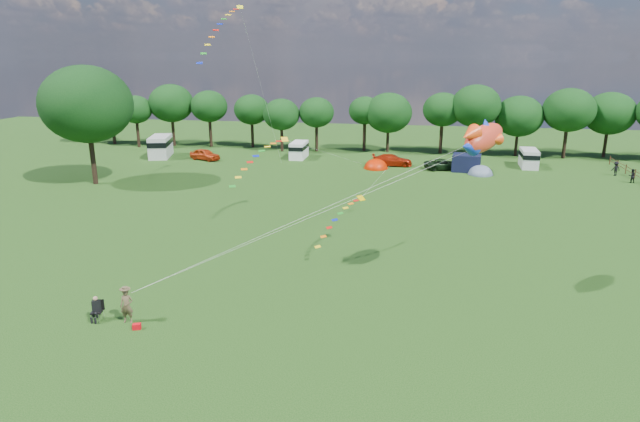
% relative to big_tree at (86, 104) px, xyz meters
% --- Properties ---
extents(ground_plane, '(180.00, 180.00, 0.00)m').
position_rel_big_tree_xyz_m(ground_plane, '(30.00, -28.00, -9.02)').
color(ground_plane, black).
rests_on(ground_plane, ground).
extents(tree_line, '(102.98, 10.98, 10.27)m').
position_rel_big_tree_xyz_m(tree_line, '(35.30, 26.99, -2.67)').
color(tree_line, black).
rests_on(tree_line, ground).
extents(big_tree, '(10.00, 10.00, 13.28)m').
position_rel_big_tree_xyz_m(big_tree, '(0.00, 0.00, 0.00)').
color(big_tree, black).
rests_on(big_tree, ground).
extents(car_a, '(5.07, 3.47, 1.57)m').
position_rel_big_tree_xyz_m(car_a, '(6.72, 16.23, -8.23)').
color(car_a, '#B4320F').
rests_on(car_a, ground).
extents(car_c, '(5.34, 2.69, 1.54)m').
position_rel_big_tree_xyz_m(car_c, '(33.00, 16.74, -8.25)').
color(car_c, '#A11E07').
rests_on(car_c, ground).
extents(car_d, '(5.45, 3.71, 1.36)m').
position_rel_big_tree_xyz_m(car_d, '(39.70, 15.52, -8.34)').
color(car_d, black).
rests_on(car_d, ground).
extents(campervan_a, '(4.28, 6.68, 3.03)m').
position_rel_big_tree_xyz_m(campervan_a, '(-0.52, 17.39, -7.39)').
color(campervan_a, silver).
rests_on(campervan_a, ground).
extents(campervan_b, '(2.10, 4.78, 2.33)m').
position_rel_big_tree_xyz_m(campervan_b, '(19.48, 20.14, -7.77)').
color(campervan_b, white).
rests_on(campervan_b, ground).
extents(campervan_d, '(2.30, 4.92, 2.36)m').
position_rel_big_tree_xyz_m(campervan_d, '(50.80, 19.22, -7.75)').
color(campervan_d, silver).
rests_on(campervan_d, ground).
extents(tent_orange, '(3.18, 3.48, 2.49)m').
position_rel_big_tree_xyz_m(tent_orange, '(31.03, 14.68, -9.00)').
color(tent_orange, '#C31E00').
rests_on(tent_orange, ground).
extents(tent_greyblue, '(3.08, 3.38, 2.29)m').
position_rel_big_tree_xyz_m(tent_greyblue, '(44.12, 13.25, -9.00)').
color(tent_greyblue, slate).
rests_on(tent_greyblue, ground).
extents(awning_navy, '(3.78, 3.24, 2.14)m').
position_rel_big_tree_xyz_m(awning_navy, '(42.50, 15.02, -7.95)').
color(awning_navy, black).
rests_on(awning_navy, ground).
extents(kite_flyer, '(0.78, 0.57, 1.97)m').
position_rel_big_tree_xyz_m(kite_flyer, '(21.09, -30.05, -8.03)').
color(kite_flyer, brown).
rests_on(kite_flyer, ground).
extents(camp_chair, '(0.71, 0.72, 1.45)m').
position_rel_big_tree_xyz_m(camp_chair, '(19.31, -30.11, -8.15)').
color(camp_chair, '#99999E').
rests_on(camp_chair, ground).
extents(kite_bag, '(0.50, 0.41, 0.31)m').
position_rel_big_tree_xyz_m(kite_bag, '(21.96, -30.69, -8.86)').
color(kite_bag, red).
rests_on(kite_bag, ground).
extents(fish_kite, '(3.37, 4.07, 2.26)m').
position_rel_big_tree_xyz_m(fish_kite, '(39.85, -22.74, 0.60)').
color(fish_kite, red).
rests_on(fish_kite, ground).
extents(streamer_kite_a, '(3.40, 5.52, 5.78)m').
position_rel_big_tree_xyz_m(streamer_kite_a, '(16.48, -0.42, 8.13)').
color(streamer_kite_a, '#F9F214').
rests_on(streamer_kite_a, ground).
extents(streamer_kite_b, '(4.31, 4.61, 3.80)m').
position_rel_big_tree_xyz_m(streamer_kite_b, '(23.01, -9.63, -3.13)').
color(streamer_kite_b, yellow).
rests_on(streamer_kite_b, ground).
extents(streamer_kite_c, '(3.09, 4.90, 2.77)m').
position_rel_big_tree_xyz_m(streamer_kite_c, '(31.26, -17.11, -5.95)').
color(streamer_kite_c, '#E6B500').
rests_on(streamer_kite_c, ground).
extents(walker_a, '(0.88, 0.66, 1.63)m').
position_rel_big_tree_xyz_m(walker_a, '(60.86, 11.79, -8.20)').
color(walker_a, black).
rests_on(walker_a, ground).
extents(walker_b, '(1.24, 0.84, 1.75)m').
position_rel_big_tree_xyz_m(walker_b, '(60.34, 15.61, -8.14)').
color(walker_b, black).
rests_on(walker_b, ground).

